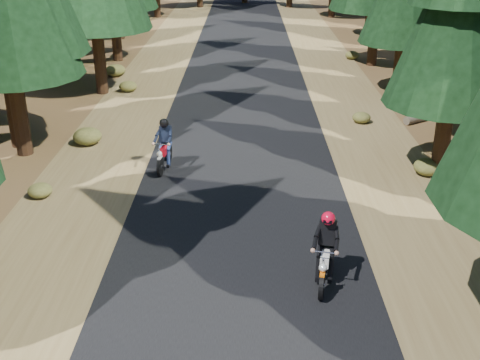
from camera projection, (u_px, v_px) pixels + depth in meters
The scene contains 8 objects.
ground at pixel (239, 247), 14.46m from camera, with size 120.00×120.00×0.00m, color #4A341A.
road at pixel (241, 168), 19.04m from camera, with size 6.00×100.00×0.01m, color black.
shoulder_l at pixel (96, 167), 19.09m from camera, with size 3.20×100.00×0.01m, color brown.
shoulder_r at pixel (386, 168), 19.00m from camera, with size 3.20×100.00×0.01m, color brown.
log_near at pixel (458, 108), 24.51m from camera, with size 0.32×0.32×6.12m, color #4C4233.
understory_shrubs at pixel (264, 132), 21.41m from camera, with size 15.55×32.28×0.59m.
rider_lead at pixel (325, 261), 12.81m from camera, with size 0.92×1.89×1.62m.
rider_follow at pixel (164, 153), 18.75m from camera, with size 0.72×1.84×1.60m.
Camera 1 is at (0.14, -12.62, 7.24)m, focal length 45.00 mm.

